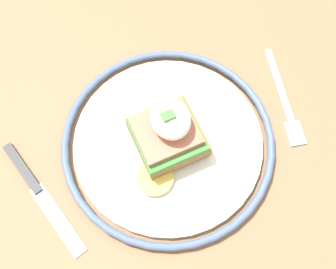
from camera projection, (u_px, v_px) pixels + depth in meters
The scene contains 6 objects.
ground_plane at pixel (167, 222), 1.31m from camera, with size 6.00×6.00×0.00m, color gray.
dining_table at pixel (166, 144), 0.70m from camera, with size 1.04×0.91×0.77m.
plate at pixel (168, 142), 0.57m from camera, with size 0.29×0.29×0.02m.
sandwich at pixel (168, 132), 0.54m from camera, with size 0.10×0.11×0.08m.
fork at pixel (284, 101), 0.60m from camera, with size 0.05×0.16×0.00m.
knife at pixel (36, 188), 0.55m from camera, with size 0.06×0.18×0.01m.
Camera 1 is at (0.10, 0.23, 1.31)m, focal length 45.00 mm.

